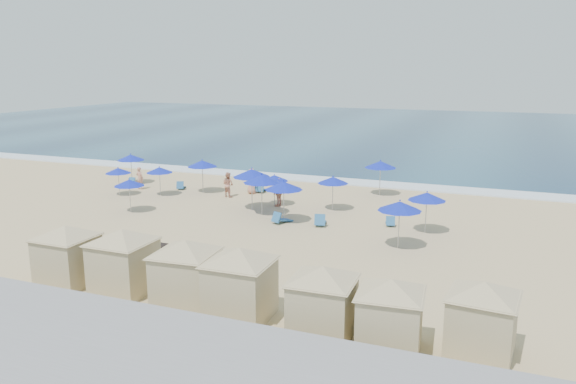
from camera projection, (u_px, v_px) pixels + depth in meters
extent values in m
plane|color=tan|center=(241.00, 233.00, 30.73)|extent=(160.00, 160.00, 0.00)
cube|color=#0D2E4C|center=(412.00, 130.00, 80.58)|extent=(160.00, 80.00, 0.06)
cube|color=white|center=(327.00, 180.00, 44.77)|extent=(160.00, 2.50, 0.08)
cube|color=gray|center=(68.00, 320.00, 18.82)|extent=(160.00, 2.20, 1.10)
cube|color=black|center=(159.00, 252.00, 26.31)|extent=(0.77, 0.77, 0.73)
cube|color=tan|center=(68.00, 261.00, 23.25)|extent=(2.04, 2.04, 2.02)
cube|color=tan|center=(66.00, 237.00, 23.03)|extent=(2.14, 2.14, 0.08)
pyramid|color=tan|center=(65.00, 225.00, 22.92)|extent=(4.44, 4.44, 0.51)
cube|color=tan|center=(124.00, 267.00, 22.37)|extent=(2.11, 2.11, 2.11)
cube|color=tan|center=(122.00, 242.00, 22.14)|extent=(2.22, 2.22, 0.08)
pyramid|color=tan|center=(122.00, 229.00, 22.03)|extent=(4.63, 4.63, 0.53)
cube|color=tan|center=(186.00, 280.00, 21.05)|extent=(2.26, 2.26, 2.09)
cube|color=tan|center=(185.00, 253.00, 20.83)|extent=(2.37, 2.37, 0.08)
pyramid|color=tan|center=(185.00, 240.00, 20.71)|extent=(4.57, 4.57, 0.52)
cube|color=tan|center=(240.00, 290.00, 20.05)|extent=(2.17, 2.17, 2.12)
cube|color=tan|center=(240.00, 262.00, 19.82)|extent=(2.28, 2.28, 0.08)
pyramid|color=tan|center=(239.00, 248.00, 19.71)|extent=(4.64, 4.64, 0.53)
cube|color=tan|center=(322.00, 309.00, 18.67)|extent=(2.06, 2.06, 1.99)
cube|color=tan|center=(323.00, 280.00, 18.45)|extent=(2.17, 2.17, 0.08)
pyramid|color=tan|center=(323.00, 266.00, 18.34)|extent=(4.36, 4.36, 0.50)
cube|color=tan|center=(390.00, 322.00, 17.76)|extent=(2.09, 2.09, 1.93)
cube|color=tan|center=(391.00, 293.00, 17.55)|extent=(2.19, 2.19, 0.08)
pyramid|color=tan|center=(392.00, 279.00, 17.45)|extent=(4.21, 4.21, 0.48)
cube|color=tan|center=(481.00, 326.00, 17.49)|extent=(2.12, 2.12, 1.95)
cube|color=tan|center=(484.00, 296.00, 17.27)|extent=(2.22, 2.22, 0.08)
pyramid|color=tan|center=(485.00, 281.00, 17.17)|extent=(4.26, 4.26, 0.49)
cylinder|color=#A5A8AD|center=(132.00, 172.00, 43.48)|extent=(0.05, 0.05, 1.88)
cone|color=#1021B0|center=(131.00, 157.00, 43.24)|extent=(2.08, 2.08, 0.45)
sphere|color=#1021B0|center=(130.00, 154.00, 43.18)|extent=(0.08, 0.08, 0.08)
cylinder|color=#A5A8AD|center=(119.00, 184.00, 39.50)|extent=(0.04, 0.04, 1.63)
cone|color=#1021B0|center=(118.00, 171.00, 39.29)|extent=(1.80, 1.80, 0.38)
sphere|color=#1021B0|center=(118.00, 167.00, 39.24)|extent=(0.07, 0.07, 0.07)
cylinder|color=#A5A8AD|center=(160.00, 184.00, 39.48)|extent=(0.04, 0.04, 1.67)
cone|color=#1021B0|center=(159.00, 170.00, 39.26)|extent=(1.85, 1.85, 0.40)
sphere|color=#1021B0|center=(159.00, 167.00, 39.21)|extent=(0.07, 0.07, 0.07)
cylinder|color=#A5A8AD|center=(130.00, 199.00, 34.94)|extent=(0.04, 0.04, 1.70)
cone|color=#1021B0|center=(129.00, 183.00, 34.72)|extent=(1.88, 1.88, 0.40)
sphere|color=#1021B0|center=(129.00, 179.00, 34.67)|extent=(0.07, 0.07, 0.07)
cylinder|color=#A5A8AD|center=(203.00, 179.00, 40.36)|extent=(0.05, 0.05, 1.94)
cone|color=#1021B0|center=(202.00, 164.00, 40.11)|extent=(2.15, 2.15, 0.46)
sphere|color=#1021B0|center=(202.00, 160.00, 40.05)|extent=(0.08, 0.08, 0.08)
cylinder|color=#A5A8AD|center=(274.00, 193.00, 36.61)|extent=(0.04, 0.04, 1.67)
cone|color=#1021B0|center=(274.00, 178.00, 36.39)|extent=(1.85, 1.85, 0.40)
sphere|color=#1021B0|center=(274.00, 174.00, 36.34)|extent=(0.07, 0.07, 0.07)
cylinder|color=#A5A8AD|center=(262.00, 198.00, 34.27)|extent=(0.05, 0.05, 2.05)
cone|color=#1021B0|center=(262.00, 179.00, 34.01)|extent=(2.27, 2.27, 0.49)
sphere|color=#1021B0|center=(262.00, 174.00, 33.95)|extent=(0.09, 0.09, 0.09)
cylinder|color=#A5A8AD|center=(333.00, 196.00, 35.39)|extent=(0.05, 0.05, 1.77)
cone|color=#1021B0|center=(333.00, 180.00, 35.16)|extent=(1.96, 1.96, 0.42)
sphere|color=#1021B0|center=(333.00, 176.00, 35.10)|extent=(0.07, 0.07, 0.07)
cylinder|color=#A5A8AD|center=(284.00, 206.00, 32.54)|extent=(0.05, 0.05, 2.01)
cone|color=#1021B0|center=(284.00, 186.00, 32.28)|extent=(2.22, 2.22, 0.48)
sphere|color=#1021B0|center=(284.00, 181.00, 32.22)|extent=(0.08, 0.08, 0.08)
cylinder|color=#A5A8AD|center=(380.00, 181.00, 39.52)|extent=(0.05, 0.05, 2.02)
cone|color=#1021B0|center=(381.00, 164.00, 39.26)|extent=(2.23, 2.23, 0.48)
sphere|color=#1021B0|center=(381.00, 160.00, 39.20)|extent=(0.08, 0.08, 0.08)
cylinder|color=#A5A8AD|center=(426.00, 216.00, 30.52)|extent=(0.05, 0.05, 1.86)
cone|color=#1021B0|center=(427.00, 196.00, 30.28)|extent=(2.06, 2.06, 0.44)
sphere|color=#1021B0|center=(427.00, 192.00, 30.22)|extent=(0.08, 0.08, 0.08)
cylinder|color=#A5A8AD|center=(399.00, 229.00, 27.88)|extent=(0.05, 0.05, 1.99)
cone|color=#1021B0|center=(400.00, 206.00, 27.62)|extent=(2.19, 2.19, 0.47)
sphere|color=#1021B0|center=(400.00, 200.00, 27.56)|extent=(0.08, 0.08, 0.08)
cylinder|color=#A5A8AD|center=(252.00, 193.00, 35.42)|extent=(0.06, 0.06, 2.17)
cone|color=#1021B0|center=(252.00, 173.00, 35.15)|extent=(2.40, 2.40, 0.51)
sphere|color=#1021B0|center=(252.00, 168.00, 35.08)|extent=(0.09, 0.09, 0.09)
cube|color=#296498|center=(136.00, 183.00, 43.25)|extent=(0.57, 1.15, 0.31)
cube|color=#296498|center=(132.00, 181.00, 42.77)|extent=(0.54, 0.33, 0.55)
cube|color=#296498|center=(181.00, 187.00, 41.80)|extent=(0.90, 1.23, 0.31)
cube|color=#296498|center=(180.00, 185.00, 41.29)|extent=(0.60, 0.48, 0.54)
cube|color=#296498|center=(261.00, 189.00, 40.85)|extent=(0.86, 1.42, 0.37)
cube|color=#296498|center=(259.00, 187.00, 40.25)|extent=(0.68, 0.47, 0.64)
cube|color=#296498|center=(283.00, 220.00, 32.69)|extent=(1.00, 1.35, 0.34)
cube|color=#296498|center=(276.00, 217.00, 32.27)|extent=(0.66, 0.53, 0.60)
cube|color=#296498|center=(320.00, 222.00, 32.25)|extent=(0.90, 1.40, 0.36)
cube|color=#296498|center=(320.00, 220.00, 31.67)|extent=(0.68, 0.49, 0.63)
cube|color=#296498|center=(390.00, 222.00, 32.20)|extent=(0.74, 1.16, 0.29)
cube|color=#296498|center=(390.00, 221.00, 31.71)|extent=(0.56, 0.40, 0.52)
imported|color=tan|center=(140.00, 178.00, 41.50)|extent=(0.64, 0.46, 1.67)
imported|color=tan|center=(228.00, 184.00, 39.04)|extent=(1.00, 0.88, 1.75)
imported|color=tan|center=(279.00, 192.00, 36.37)|extent=(0.64, 1.16, 1.87)
imported|color=tan|center=(252.00, 181.00, 40.03)|extent=(1.05, 0.94, 1.81)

